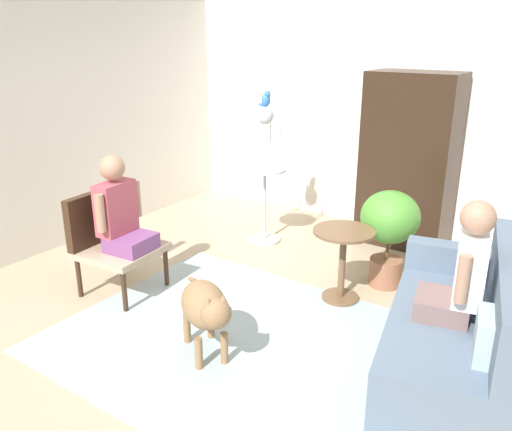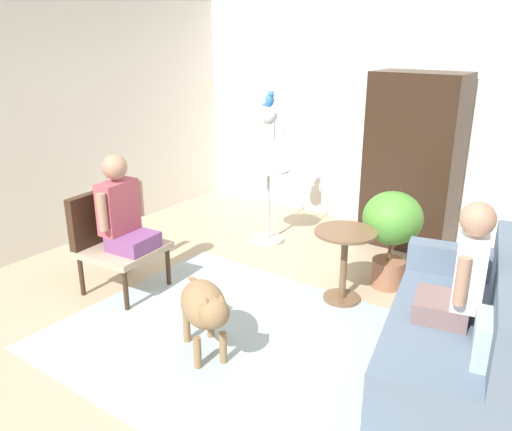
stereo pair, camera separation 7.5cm
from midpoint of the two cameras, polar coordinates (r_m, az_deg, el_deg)
ground_plane at (r=4.25m, az=-0.08°, el=-12.89°), size 7.03×7.03×0.00m
back_wall at (r=6.33m, az=16.28°, el=10.22°), size 6.21×0.12×2.69m
left_wall at (r=5.99m, az=-21.30°, el=9.20°), size 0.12×6.46×2.69m
area_rug at (r=4.16m, az=-0.68°, el=-13.62°), size 2.87×2.27×0.01m
couch at (r=3.92m, az=21.73°, el=-11.94°), size 1.14×1.81×0.91m
armchair at (r=4.95m, az=-14.99°, el=-2.03°), size 0.70×0.72×0.91m
person_on_couch at (r=3.68m, az=22.11°, el=-5.81°), size 0.48×0.51×0.83m
person_on_armchair at (r=4.75m, az=-13.93°, el=0.55°), size 0.45×0.53×0.85m
round_end_table at (r=4.64m, az=10.04°, el=-4.34°), size 0.54×0.54×0.66m
dog at (r=3.83m, az=-5.04°, el=-9.84°), size 0.73×0.56×0.63m
bird_cage_stand at (r=5.75m, az=1.74°, el=5.28°), size 0.47×0.47×1.52m
parrot at (r=5.61m, az=1.90°, el=12.54°), size 0.17×0.10×0.17m
potted_plant at (r=4.92m, az=15.00°, el=-1.15°), size 0.54×0.54×0.92m
armoire_cabinet at (r=5.93m, az=17.10°, el=5.60°), size 0.95×0.56×1.89m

